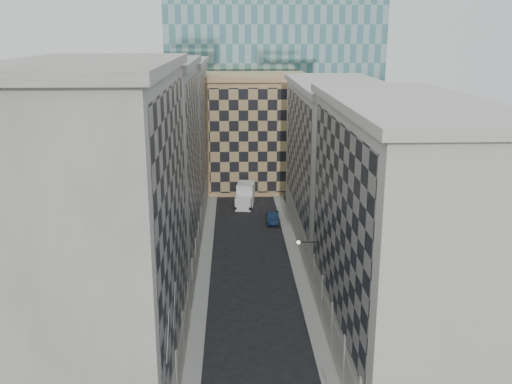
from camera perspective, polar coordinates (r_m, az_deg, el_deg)
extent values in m
cube|color=gray|center=(61.89, -5.32, -8.50)|extent=(1.50, 100.00, 0.15)
cube|color=gray|center=(62.22, 4.49, -8.34)|extent=(1.50, 100.00, 0.15)
cube|color=gray|center=(40.90, -15.11, -4.70)|extent=(10.00, 22.00, 23.00)
cube|color=gray|center=(39.61, -8.36, -2.68)|extent=(0.25, 19.36, 18.00)
cube|color=gray|center=(44.52, -7.86, -16.75)|extent=(0.45, 21.12, 3.20)
cube|color=gray|center=(38.53, -16.38, 12.07)|extent=(10.80, 22.80, 0.70)
cylinder|color=gray|center=(41.91, -8.47, -18.07)|extent=(0.90, 0.90, 4.40)
cylinder|color=gray|center=(46.56, -7.76, -14.31)|extent=(0.90, 0.90, 4.40)
cylinder|color=gray|center=(51.38, -7.21, -11.25)|extent=(0.90, 0.90, 4.40)
cube|color=gray|center=(61.77, -10.77, 1.96)|extent=(10.00, 22.00, 22.00)
cube|color=gray|center=(60.91, -6.29, 3.40)|extent=(0.25, 19.36, 17.00)
cube|color=gray|center=(64.11, -6.07, -6.16)|extent=(0.45, 21.12, 3.20)
cube|color=gray|center=(60.15, -11.34, 12.52)|extent=(10.80, 22.80, 0.70)
cylinder|color=gray|center=(56.32, -6.76, -8.71)|extent=(0.90, 0.90, 4.40)
cylinder|color=gray|center=(61.36, -6.39, -6.59)|extent=(0.90, 0.90, 4.40)
cylinder|color=gray|center=(66.47, -6.08, -4.80)|extent=(0.90, 0.90, 4.40)
cylinder|color=gray|center=(71.64, -5.81, -3.26)|extent=(0.90, 0.90, 4.40)
cube|color=gray|center=(83.23, -8.64, 5.23)|extent=(10.00, 22.00, 21.00)
cube|color=gray|center=(82.58, -5.30, 6.32)|extent=(0.25, 19.36, 16.00)
cube|color=gray|center=(84.90, -5.18, -0.62)|extent=(0.45, 21.12, 3.20)
cube|color=gray|center=(81.99, -8.96, 12.71)|extent=(10.80, 22.80, 0.70)
cylinder|color=gray|center=(76.85, -5.58, -1.92)|extent=(0.90, 0.90, 4.40)
cylinder|color=gray|center=(82.10, -5.38, -0.76)|extent=(0.90, 0.90, 4.40)
cylinder|color=gray|center=(87.38, -5.20, 0.26)|extent=(0.90, 0.90, 4.40)
cylinder|color=gray|center=(92.69, -5.05, 1.17)|extent=(0.90, 0.90, 4.40)
cube|color=beige|center=(46.00, 14.12, -4.32)|extent=(10.00, 26.00, 20.00)
cube|color=gray|center=(44.39, 8.18, -2.68)|extent=(0.25, 22.88, 15.00)
cube|color=beige|center=(48.42, 7.82, -13.87)|extent=(0.45, 24.96, 3.20)
cube|color=beige|center=(43.65, 15.02, 8.56)|extent=(10.80, 26.80, 0.70)
cylinder|color=beige|center=(43.76, 9.27, -16.51)|extent=(0.90, 0.90, 4.40)
cylinder|color=beige|center=(48.15, 8.02, -13.24)|extent=(0.90, 0.90, 4.40)
cylinder|color=beige|center=(52.69, 7.01, -10.52)|extent=(0.90, 0.90, 4.40)
cylinder|color=beige|center=(57.34, 6.18, -8.24)|extent=(0.90, 0.90, 4.40)
cube|color=beige|center=(71.38, 8.12, 2.70)|extent=(10.00, 28.00, 19.00)
cube|color=gray|center=(70.34, 4.24, 3.87)|extent=(0.25, 24.64, 14.00)
cube|color=beige|center=(72.86, 4.15, -3.39)|extent=(0.45, 26.88, 3.20)
cube|color=beige|center=(69.86, 8.43, 10.59)|extent=(10.80, 28.80, 0.70)
cube|color=#A78058|center=(95.88, 0.00, 5.87)|extent=(16.00, 14.00, 18.00)
cube|color=tan|center=(88.90, 0.19, 5.09)|extent=(15.20, 0.25, 16.50)
cube|color=#A78058|center=(94.72, 0.00, 11.48)|extent=(16.80, 14.80, 0.80)
cube|color=#302A25|center=(109.00, -1.38, 9.71)|extent=(6.00, 6.00, 28.00)
cube|color=#302A25|center=(108.45, -1.43, 17.46)|extent=(7.00, 7.00, 1.40)
cylinder|color=gray|center=(35.23, -8.82, -14.06)|extent=(0.10, 2.33, 2.33)
cylinder|color=gray|center=(38.74, -8.18, -11.13)|extent=(0.10, 2.33, 2.33)
cylinder|color=black|center=(54.37, 5.21, -5.02)|extent=(1.80, 0.08, 0.08)
sphere|color=#FFE5B2|center=(54.26, 4.26, -5.04)|extent=(0.36, 0.36, 0.36)
cube|color=white|center=(84.42, -1.24, -1.11)|extent=(2.65, 2.83, 1.91)
cube|color=white|center=(86.85, -1.04, -0.16)|extent=(2.93, 4.11, 3.28)
cylinder|color=black|center=(83.88, -2.02, -1.57)|extent=(0.44, 0.99, 0.95)
cylinder|color=black|center=(83.64, -0.58, -1.61)|extent=(0.44, 0.99, 0.95)
cylinder|color=black|center=(88.51, -1.62, -0.64)|extent=(0.44, 0.99, 0.95)
cylinder|color=black|center=(88.28, -0.26, -0.68)|extent=(0.44, 0.99, 0.95)
imported|color=#0F1E3A|center=(78.58, 1.69, -2.57)|extent=(1.90, 4.62, 1.49)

